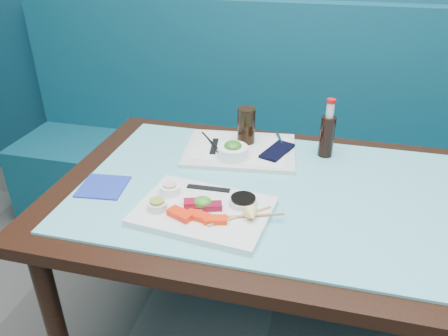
% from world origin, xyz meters
% --- Properties ---
extents(booth_bench, '(3.00, 0.56, 1.17)m').
position_xyz_m(booth_bench, '(0.00, 2.29, 0.37)').
color(booth_bench, '#0D4555').
rests_on(booth_bench, ground).
extents(dining_table, '(1.40, 0.90, 0.75)m').
position_xyz_m(dining_table, '(0.00, 1.45, 0.67)').
color(dining_table, black).
rests_on(dining_table, ground).
extents(glass_top, '(1.22, 0.76, 0.01)m').
position_xyz_m(glass_top, '(0.00, 1.45, 0.75)').
color(glass_top, '#64BEC8').
rests_on(glass_top, dining_table).
extents(sashimi_plate, '(0.40, 0.31, 0.02)m').
position_xyz_m(sashimi_plate, '(-0.18, 1.26, 0.77)').
color(sashimi_plate, silver).
rests_on(sashimi_plate, glass_top).
extents(salmon_left, '(0.08, 0.06, 0.02)m').
position_xyz_m(salmon_left, '(-0.23, 1.21, 0.79)').
color(salmon_left, '#FF290A').
rests_on(salmon_left, sashimi_plate).
extents(salmon_mid, '(0.07, 0.04, 0.02)m').
position_xyz_m(salmon_mid, '(-0.18, 1.21, 0.79)').
color(salmon_mid, '#FF280A').
rests_on(salmon_mid, sashimi_plate).
extents(salmon_right, '(0.07, 0.05, 0.02)m').
position_xyz_m(salmon_right, '(-0.13, 1.21, 0.78)').
color(salmon_right, '#FF300A').
rests_on(salmon_right, sashimi_plate).
extents(tuna_left, '(0.07, 0.05, 0.02)m').
position_xyz_m(tuna_left, '(-0.21, 1.27, 0.79)').
color(tuna_left, maroon).
rests_on(tuna_left, sashimi_plate).
extents(tuna_right, '(0.06, 0.05, 0.02)m').
position_xyz_m(tuna_right, '(-0.16, 1.27, 0.79)').
color(tuna_right, maroon).
rests_on(tuna_right, sashimi_plate).
extents(seaweed_garnish, '(0.07, 0.06, 0.03)m').
position_xyz_m(seaweed_garnish, '(-0.19, 1.27, 0.79)').
color(seaweed_garnish, '#3C8C20').
rests_on(seaweed_garnish, sashimi_plate).
extents(ramekin_wasabi, '(0.06, 0.06, 0.02)m').
position_xyz_m(ramekin_wasabi, '(-0.31, 1.23, 0.79)').
color(ramekin_wasabi, white).
rests_on(ramekin_wasabi, sashimi_plate).
extents(wasabi_fill, '(0.05, 0.05, 0.01)m').
position_xyz_m(wasabi_fill, '(-0.31, 1.23, 0.80)').
color(wasabi_fill, olive).
rests_on(wasabi_fill, ramekin_wasabi).
extents(ramekin_ginger, '(0.07, 0.07, 0.02)m').
position_xyz_m(ramekin_ginger, '(-0.30, 1.32, 0.79)').
color(ramekin_ginger, white).
rests_on(ramekin_ginger, sashimi_plate).
extents(ginger_fill, '(0.05, 0.05, 0.01)m').
position_xyz_m(ginger_fill, '(-0.30, 1.32, 0.81)').
color(ginger_fill, beige).
rests_on(ginger_fill, ramekin_ginger).
extents(soy_dish, '(0.09, 0.09, 0.02)m').
position_xyz_m(soy_dish, '(-0.08, 1.31, 0.79)').
color(soy_dish, white).
rests_on(soy_dish, sashimi_plate).
extents(soy_fill, '(0.09, 0.09, 0.01)m').
position_xyz_m(soy_fill, '(-0.08, 1.31, 0.80)').
color(soy_fill, black).
rests_on(soy_fill, soy_dish).
extents(lemon_wedge, '(0.05, 0.05, 0.04)m').
position_xyz_m(lemon_wedge, '(-0.04, 1.23, 0.80)').
color(lemon_wedge, '#FFE078').
rests_on(lemon_wedge, sashimi_plate).
extents(chopstick_sleeve, '(0.13, 0.03, 0.00)m').
position_xyz_m(chopstick_sleeve, '(-0.20, 1.37, 0.78)').
color(chopstick_sleeve, black).
rests_on(chopstick_sleeve, sashimi_plate).
extents(wooden_chopstick_a, '(0.15, 0.13, 0.01)m').
position_xyz_m(wooden_chopstick_a, '(-0.07, 1.25, 0.78)').
color(wooden_chopstick_a, tan).
rests_on(wooden_chopstick_a, sashimi_plate).
extents(wooden_chopstick_b, '(0.22, 0.09, 0.01)m').
position_xyz_m(wooden_chopstick_b, '(-0.06, 1.25, 0.78)').
color(wooden_chopstick_b, '#9D794A').
rests_on(wooden_chopstick_b, sashimi_plate).
extents(serving_tray, '(0.43, 0.34, 0.01)m').
position_xyz_m(serving_tray, '(-0.16, 1.67, 0.77)').
color(serving_tray, silver).
rests_on(serving_tray, glass_top).
extents(paper_placemat, '(0.34, 0.24, 0.00)m').
position_xyz_m(paper_placemat, '(-0.16, 1.67, 0.77)').
color(paper_placemat, silver).
rests_on(paper_placemat, serving_tray).
extents(seaweed_bowl, '(0.14, 0.14, 0.04)m').
position_xyz_m(seaweed_bowl, '(-0.17, 1.60, 0.79)').
color(seaweed_bowl, white).
rests_on(seaweed_bowl, serving_tray).
extents(seaweed_salad, '(0.07, 0.07, 0.03)m').
position_xyz_m(seaweed_salad, '(-0.17, 1.60, 0.82)').
color(seaweed_salad, '#2C751B').
rests_on(seaweed_salad, seaweed_bowl).
extents(cola_glass, '(0.07, 0.07, 0.13)m').
position_xyz_m(cola_glass, '(-0.15, 1.73, 0.84)').
color(cola_glass, black).
rests_on(cola_glass, serving_tray).
extents(navy_pouch, '(0.11, 0.17, 0.01)m').
position_xyz_m(navy_pouch, '(-0.03, 1.67, 0.78)').
color(navy_pouch, black).
rests_on(navy_pouch, serving_tray).
extents(fork, '(0.04, 0.10, 0.01)m').
position_xyz_m(fork, '(-0.03, 1.78, 0.78)').
color(fork, silver).
rests_on(fork, serving_tray).
extents(black_chopstick_a, '(0.11, 0.18, 0.01)m').
position_xyz_m(black_chopstick_a, '(-0.26, 1.66, 0.78)').
color(black_chopstick_a, black).
rests_on(black_chopstick_a, serving_tray).
extents(black_chopstick_b, '(0.16, 0.21, 0.01)m').
position_xyz_m(black_chopstick_b, '(-0.25, 1.66, 0.78)').
color(black_chopstick_b, black).
rests_on(black_chopstick_b, serving_tray).
extents(tray_sleeve, '(0.04, 0.13, 0.00)m').
position_xyz_m(tray_sleeve, '(-0.26, 1.66, 0.77)').
color(tray_sleeve, black).
rests_on(tray_sleeve, serving_tray).
extents(cola_bottle_body, '(0.05, 0.05, 0.15)m').
position_xyz_m(cola_bottle_body, '(0.14, 1.72, 0.83)').
color(cola_bottle_body, black).
rests_on(cola_bottle_body, glass_top).
extents(cola_bottle_neck, '(0.03, 0.03, 0.05)m').
position_xyz_m(cola_bottle_neck, '(0.14, 1.72, 0.93)').
color(cola_bottle_neck, silver).
rests_on(cola_bottle_neck, cola_bottle_body).
extents(cola_bottle_cap, '(0.04, 0.04, 0.01)m').
position_xyz_m(cola_bottle_cap, '(0.14, 1.72, 0.96)').
color(cola_bottle_cap, red).
rests_on(cola_bottle_cap, cola_bottle_neck).
extents(blue_napkin, '(0.15, 0.15, 0.01)m').
position_xyz_m(blue_napkin, '(-0.53, 1.33, 0.76)').
color(blue_napkin, '#1C319D').
rests_on(blue_napkin, glass_top).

